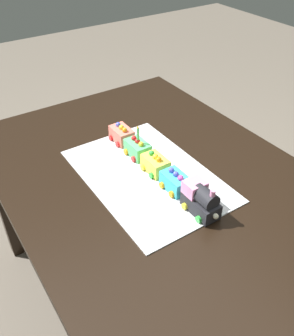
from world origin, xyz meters
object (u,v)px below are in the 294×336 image
at_px(cake_locomotive, 201,200).
at_px(cake_car_gondola_coral, 122,134).
at_px(cake_car_tanker_turquoise, 175,182).
at_px(cake_car_hopper_mint_green, 138,148).
at_px(birthday_candle, 138,133).
at_px(cake_car_flatbed_lemon, 155,164).
at_px(dining_table, 156,198).

xyz_separation_m(cake_locomotive, cake_car_gondola_coral, (0.48, -0.00, -0.02)).
bearing_deg(cake_car_gondola_coral, cake_car_tanker_turquoise, 180.00).
xyz_separation_m(cake_car_hopper_mint_green, birthday_candle, (-0.00, 0.00, 0.07)).
distance_m(cake_car_tanker_turquoise, cake_car_hopper_mint_green, 0.24).
bearing_deg(birthday_candle, cake_locomotive, 180.00).
height_order(cake_car_flatbed_lemon, cake_car_gondola_coral, same).
height_order(dining_table, cake_car_tanker_turquoise, cake_car_tanker_turquoise).
bearing_deg(cake_car_hopper_mint_green, birthday_candle, 180.00).
relative_size(cake_locomotive, cake_car_gondola_coral, 1.40).
distance_m(cake_locomotive, cake_car_flatbed_lemon, 0.25).
relative_size(cake_car_hopper_mint_green, cake_car_gondola_coral, 1.00).
bearing_deg(cake_car_hopper_mint_green, cake_locomotive, 180.00).
bearing_deg(cake_car_hopper_mint_green, cake_car_flatbed_lemon, 180.00).
height_order(dining_table, birthday_candle, birthday_candle).
xyz_separation_m(cake_locomotive, cake_car_flatbed_lemon, (0.25, -0.00, -0.02)).
xyz_separation_m(cake_car_flatbed_lemon, cake_car_hopper_mint_green, (0.12, 0.00, 0.00)).
xyz_separation_m(dining_table, cake_car_hopper_mint_green, (0.14, -0.01, 0.14)).
bearing_deg(cake_locomotive, cake_car_gondola_coral, -0.00).
relative_size(cake_locomotive, cake_car_hopper_mint_green, 1.40).
bearing_deg(cake_car_flatbed_lemon, cake_locomotive, 180.00).
relative_size(cake_car_flatbed_lemon, birthday_candle, 1.67).
distance_m(cake_locomotive, birthday_candle, 0.37).
relative_size(dining_table, cake_locomotive, 10.00).
relative_size(cake_car_flatbed_lemon, cake_car_gondola_coral, 1.00).
relative_size(cake_car_gondola_coral, birthday_candle, 1.67).
xyz_separation_m(cake_car_tanker_turquoise, cake_car_hopper_mint_green, (0.24, 0.00, 0.00)).
height_order(cake_locomotive, birthday_candle, birthday_candle).
xyz_separation_m(dining_table, cake_car_gondola_coral, (0.26, -0.01, 0.14)).
distance_m(cake_car_hopper_mint_green, birthday_candle, 0.07).
distance_m(dining_table, cake_car_hopper_mint_green, 0.20).
bearing_deg(cake_car_tanker_turquoise, cake_car_hopper_mint_green, 0.00).
bearing_deg(dining_table, birthday_candle, -4.32).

